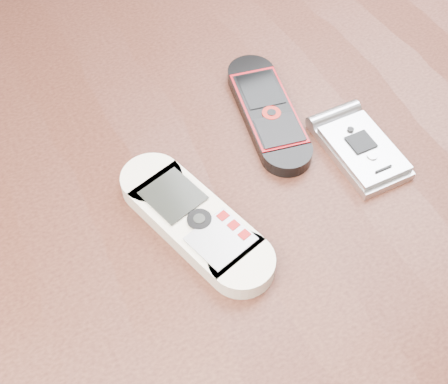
{
  "coord_description": "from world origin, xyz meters",
  "views": [
    {
      "loc": [
        -0.14,
        -0.29,
        1.19
      ],
      "look_at": [
        0.01,
        0.0,
        0.76
      ],
      "focal_mm": 50.0,
      "sensor_mm": 36.0,
      "label": 1
    }
  ],
  "objects_px": {
    "table": "(220,262)",
    "motorola_razr": "(361,149)",
    "nokia_black_red": "(268,112)",
    "nokia_white": "(195,221)"
  },
  "relations": [
    {
      "from": "nokia_black_red",
      "to": "motorola_razr",
      "type": "xyz_separation_m",
      "value": [
        0.05,
        -0.08,
        0.0
      ]
    },
    {
      "from": "nokia_black_red",
      "to": "table",
      "type": "bearing_deg",
      "value": -131.02
    },
    {
      "from": "table",
      "to": "nokia_white",
      "type": "distance_m",
      "value": 0.12
    },
    {
      "from": "nokia_black_red",
      "to": "nokia_white",
      "type": "bearing_deg",
      "value": -133.72
    },
    {
      "from": "table",
      "to": "nokia_black_red",
      "type": "distance_m",
      "value": 0.16
    },
    {
      "from": "table",
      "to": "motorola_razr",
      "type": "bearing_deg",
      "value": -4.5
    },
    {
      "from": "table",
      "to": "motorola_razr",
      "type": "relative_size",
      "value": 11.63
    },
    {
      "from": "table",
      "to": "motorola_razr",
      "type": "xyz_separation_m",
      "value": [
        0.14,
        -0.01,
        0.11
      ]
    },
    {
      "from": "nokia_black_red",
      "to": "motorola_razr",
      "type": "relative_size",
      "value": 1.49
    },
    {
      "from": "nokia_white",
      "to": "motorola_razr",
      "type": "xyz_separation_m",
      "value": [
        0.17,
        0.0,
        -0.0
      ]
    }
  ]
}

